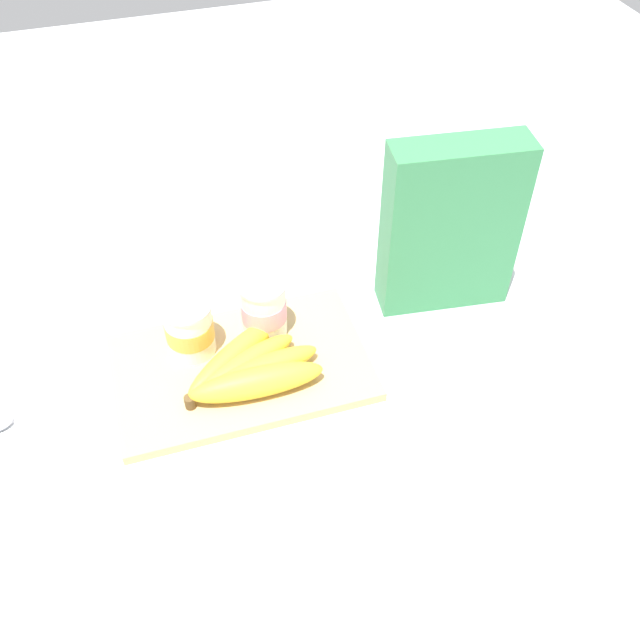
# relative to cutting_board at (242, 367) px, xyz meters

# --- Properties ---
(ground_plane) EXTENTS (2.40, 2.40, 0.00)m
(ground_plane) POSITION_rel_cutting_board_xyz_m (0.00, 0.00, -0.01)
(ground_plane) COLOR silver
(cutting_board) EXTENTS (0.33, 0.21, 0.01)m
(cutting_board) POSITION_rel_cutting_board_xyz_m (0.00, 0.00, 0.00)
(cutting_board) COLOR tan
(cutting_board) RESTS_ON ground_plane
(cereal_box) EXTENTS (0.19, 0.08, 0.25)m
(cereal_box) POSITION_rel_cutting_board_xyz_m (0.31, 0.06, 0.12)
(cereal_box) COLOR #38844C
(cereal_box) RESTS_ON ground_plane
(yogurt_cup_front) EXTENTS (0.07, 0.07, 0.08)m
(yogurt_cup_front) POSITION_rel_cutting_board_xyz_m (-0.06, 0.05, 0.05)
(yogurt_cup_front) COLOR white
(yogurt_cup_front) RESTS_ON cutting_board
(yogurt_cup_back) EXTENTS (0.06, 0.06, 0.09)m
(yogurt_cup_back) POSITION_rel_cutting_board_xyz_m (0.04, 0.05, 0.05)
(yogurt_cup_back) COLOR white
(yogurt_cup_back) RESTS_ON cutting_board
(banana_bunch) EXTENTS (0.19, 0.14, 0.04)m
(banana_bunch) POSITION_rel_cutting_board_xyz_m (0.00, -0.03, 0.03)
(banana_bunch) COLOR yellow
(banana_bunch) RESTS_ON cutting_board
(spoon) EXTENTS (0.13, 0.04, 0.01)m
(spoon) POSITION_rel_cutting_board_xyz_m (-0.28, 0.01, -0.00)
(spoon) COLOR silver
(spoon) RESTS_ON ground_plane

